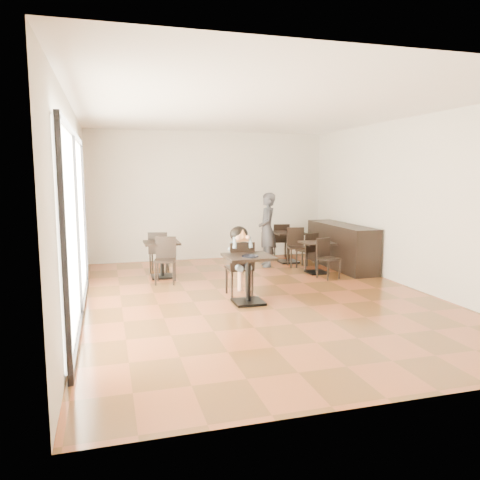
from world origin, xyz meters
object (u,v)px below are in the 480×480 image
object	(u,v)px
chair_left_a	(159,252)
chair_back_b	(297,248)
chair_back_a	(280,241)
chair_left_b	(165,261)
chair_mid_b	(329,259)
child_table	(248,279)
chair_mid_a	(307,251)
child	(239,261)
cafe_table_left	(162,260)
cafe_table_mid	(317,258)
child_chair	(239,268)
cafe_table_back	(288,247)
adult_patron	(267,230)

from	to	relation	value
chair_left_a	chair_back_b	size ratio (longest dim) A/B	1.01
chair_left_a	chair_back_a	size ratio (longest dim) A/B	1.01
chair_left_b	chair_back_a	size ratio (longest dim) A/B	1.01
chair_mid_b	chair_left_a	distance (m)	3.66
child_table	chair_back_b	world-z (taller)	chair_back_b
chair_mid_a	chair_mid_b	size ratio (longest dim) A/B	1.00
chair_mid_a	chair_left_b	bearing A→B (deg)	-6.42
child	chair_back_b	world-z (taller)	child
chair_mid_b	chair_back_b	distance (m)	1.35
cafe_table_left	chair_mid_b	xyz separation A→B (m)	(3.29, -1.04, 0.04)
cafe_table_mid	cafe_table_left	size ratio (longest dim) A/B	0.91
chair_back_a	chair_back_b	distance (m)	1.10
cafe_table_left	chair_mid_b	distance (m)	3.45
chair_mid_b	cafe_table_left	bearing A→B (deg)	145.54
child_table	chair_mid_b	xyz separation A→B (m)	(2.14, 1.34, 0.01)
child_table	child_chair	world-z (taller)	child_chair
child_table	cafe_table_back	distance (m)	3.81
child	chair_mid_b	xyz separation A→B (m)	(2.14, 0.79, -0.20)
child_chair	cafe_table_left	size ratio (longest dim) A/B	1.29
child_chair	chair_mid_a	bearing A→B (deg)	-138.50
chair_back_a	child_table	bearing A→B (deg)	72.17
cafe_table_mid	chair_left_a	size ratio (longest dim) A/B	0.76
child_chair	adult_patron	world-z (taller)	adult_patron
adult_patron	cafe_table_back	distance (m)	0.86
child_table	chair_left_b	world-z (taller)	chair_left_b
chair_back_b	chair_left_b	bearing A→B (deg)	-154.81
chair_mid_b	chair_back_b	bearing A→B (deg)	78.82
chair_mid_a	chair_left_a	world-z (taller)	chair_left_a
child	cafe_table_mid	distance (m)	2.54
child	cafe_table_mid	world-z (taller)	child
child_table	child_chair	size ratio (longest dim) A/B	0.83
chair_left_b	chair_back_b	xyz separation A→B (m)	(3.16, 0.85, -0.00)
child_chair	chair_left_a	size ratio (longest dim) A/B	1.07
child	chair_left_b	world-z (taller)	child
cafe_table_mid	chair_mid_a	size ratio (longest dim) A/B	0.83
child	chair_back_a	world-z (taller)	child
chair_back_a	cafe_table_mid	bearing A→B (deg)	104.15
adult_patron	child	bearing A→B (deg)	-19.52
child_table	child	bearing A→B (deg)	90.00
cafe_table_back	chair_back_a	bearing A→B (deg)	90.00
child_chair	child	distance (m)	0.13
child_table	cafe_table_back	world-z (taller)	child_table
chair_mid_b	chair_left_a	world-z (taller)	chair_left_a
cafe_table_left	cafe_table_mid	bearing A→B (deg)	-8.47
child	chair_mid_a	bearing A→B (deg)	41.50
chair_back_b	cafe_table_left	bearing A→B (deg)	-164.45
child_table	chair_back_b	bearing A→B (deg)	53.26
child_chair	cafe_table_left	xyz separation A→B (m)	(-1.15, 1.83, -0.11)
child_chair	chair_mid_b	size ratio (longest dim) A/B	1.18
chair_mid_a	adult_patron	bearing A→B (deg)	-49.03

